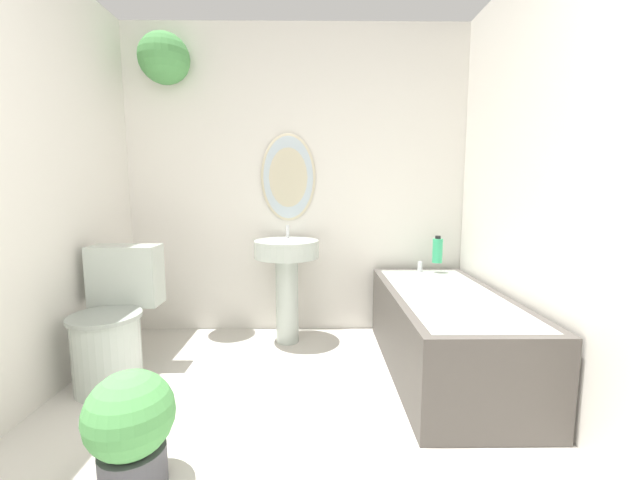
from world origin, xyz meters
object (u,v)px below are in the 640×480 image
Objects in this scene: pedestal_sink at (287,269)px; bathtub at (445,331)px; shampoo_bottle at (437,250)px; potted_plant at (131,426)px; toilet at (114,324)px.

pedestal_sink reaches higher than bathtub.
shampoo_bottle is 0.44× the size of potted_plant.
pedestal_sink reaches higher than potted_plant.
bathtub is at bearing 32.00° from potted_plant.
pedestal_sink is 1.16m from shampoo_bottle.
pedestal_sink is at bearing 153.61° from bathtub.
pedestal_sink is at bearing 71.31° from potted_plant.
bathtub is (1.02, -0.51, -0.29)m from pedestal_sink.
bathtub is 1.79m from potted_plant.
pedestal_sink reaches higher than shampoo_bottle.
bathtub reaches higher than potted_plant.
pedestal_sink is (0.98, 0.60, 0.21)m from toilet.
bathtub is at bearing -101.45° from shampoo_bottle.
shampoo_bottle is at bearing 4.79° from pedestal_sink.
potted_plant is at bearing -136.56° from shampoo_bottle.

